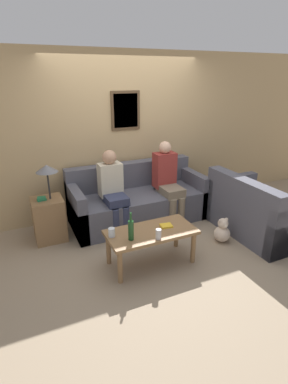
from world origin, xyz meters
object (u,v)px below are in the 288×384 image
Objects in this scene: coffee_table at (151,235)px; drinking_glass at (112,232)px; couch_side at (257,213)px; teddy_bear at (222,231)px; couch_main at (137,201)px; person_right at (168,179)px; wine_bottle at (131,230)px; person_left at (113,188)px.

drinking_glass is (-0.48, 0.07, 0.12)m from coffee_table.
teddy_bear is (-0.61, -0.00, -0.16)m from couch_side.
drinking_glass reaches higher than coffee_table.
drinking_glass is (-0.82, -1.14, 0.19)m from couch_main.
couch_main is 1.83m from couch_side.
drinking_glass is 1.59m from person_right.
couch_side is at bearing 4.02° from wine_bottle.
person_right is (1.08, 1.11, 0.11)m from wine_bottle.
couch_side is 3.91× the size of teddy_bear.
coffee_table is 0.90× the size of person_left.
person_left is at bearing 142.69° from teddy_bear.
person_right is at bearing -22.76° from couch_main.
drinking_glass is (-0.18, 0.16, -0.08)m from wine_bottle.
person_left is 3.41× the size of teddy_bear.
couch_side is 1.43m from person_right.
couch_side is (1.43, -1.15, 0.00)m from couch_main.
person_right is at bearing 45.48° from couch_side.
couch_side is 1.28× the size of coffee_table.
coffee_table reaches higher than teddy_bear.
person_right reaches higher than coffee_table.
couch_side is 2.09m from wine_bottle.
teddy_bear is at bearing -37.31° from person_left.
person_right is at bearing 52.46° from coffee_table.
teddy_bear is at bearing -54.83° from couch_main.
drinking_glass is at bearing -110.24° from person_left.
person_right is at bearing 110.83° from teddy_bear.
couch_side is at bearing -0.40° from drinking_glass.
person_left is at bearing 97.14° from coffee_table.
wine_bottle is at bearing -134.32° from person_right.
couch_side is 2.25m from drinking_glass.
person_left is (0.35, 0.96, 0.17)m from drinking_glass.
wine_bottle is 0.27× the size of person_right.
wine_bottle is 0.95× the size of teddy_bear.
couch_main is 1.25m from coffee_table.
couch_main reaches higher than coffee_table.
drinking_glass is at bearing 89.60° from couch_side.
couch_main is at bearing 74.37° from coffee_table.
couch_main is 1.75× the size of person_left.
drinking_glass is 0.09× the size of person_left.
teddy_bear is (1.63, -0.02, -0.36)m from drinking_glass.
person_left reaches higher than wine_bottle.
drinking_glass is 0.30× the size of teddy_bear.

